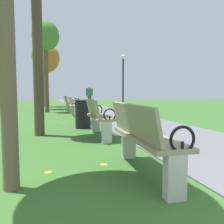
% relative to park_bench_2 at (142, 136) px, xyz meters
% --- Properties ---
extents(paved_walkway, '(2.69, 44.00, 0.02)m').
position_rel_park_bench_2_xyz_m(paved_walkway, '(1.85, 15.46, -0.48)').
color(paved_walkway, slate).
rests_on(paved_walkway, ground).
extents(park_bench_2, '(0.54, 1.62, 0.90)m').
position_rel_park_bench_2_xyz_m(park_bench_2, '(0.00, 0.00, 0.00)').
color(park_bench_2, gray).
rests_on(park_bench_2, ground).
extents(park_bench_3, '(0.55, 1.62, 0.90)m').
position_rel_park_bench_2_xyz_m(park_bench_3, '(0.00, 2.62, 0.00)').
color(park_bench_3, gray).
rests_on(park_bench_3, ground).
extents(park_bench_4, '(0.54, 1.62, 0.90)m').
position_rel_park_bench_2_xyz_m(park_bench_4, '(0.00, 5.35, 0.00)').
color(park_bench_4, gray).
rests_on(park_bench_4, ground).
extents(park_bench_5, '(0.53, 1.62, 0.90)m').
position_rel_park_bench_2_xyz_m(park_bench_5, '(-0.00, 7.94, 0.00)').
color(park_bench_5, gray).
rests_on(park_bench_5, ground).
extents(park_bench_6, '(0.50, 1.61, 0.90)m').
position_rel_park_bench_2_xyz_m(park_bench_6, '(-0.00, 10.81, 0.00)').
color(park_bench_6, gray).
rests_on(park_bench_6, ground).
extents(tree_3, '(1.45, 1.45, 4.93)m').
position_rel_park_bench_2_xyz_m(tree_3, '(-1.17, 10.44, 3.53)').
color(tree_3, brown).
rests_on(tree_3, ground).
extents(tree_4, '(1.67, 1.67, 4.24)m').
position_rel_park_bench_2_xyz_m(tree_4, '(-1.16, 13.03, 2.81)').
color(tree_4, brown).
rests_on(tree_4, ground).
extents(tree_5, '(1.88, 1.88, 5.01)m').
position_rel_park_bench_2_xyz_m(tree_5, '(-1.34, 16.25, 3.46)').
color(tree_5, brown).
rests_on(tree_5, ground).
extents(pedestrian_walking, '(0.53, 0.23, 1.62)m').
position_rel_park_bench_2_xyz_m(pedestrian_walking, '(1.91, 14.51, 0.44)').
color(pedestrian_walking, '#2D2D38').
rests_on(pedestrian_walking, paved_walkway).
extents(trash_bin, '(0.48, 0.48, 0.84)m').
position_rel_park_bench_2_xyz_m(trash_bin, '(-0.15, 4.08, -0.06)').
color(trash_bin, black).
rests_on(trash_bin, ground).
extents(lamp_post, '(0.28, 0.28, 3.48)m').
position_rel_park_bench_2_xyz_m(lamp_post, '(3.49, 11.24, 1.82)').
color(lamp_post, black).
rests_on(lamp_post, ground).
extents(scattered_leaves, '(5.13, 16.40, 0.02)m').
position_rel_park_bench_2_xyz_m(scattered_leaves, '(0.92, 4.94, -0.47)').
color(scattered_leaves, '#BC842D').
rests_on(scattered_leaves, ground).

